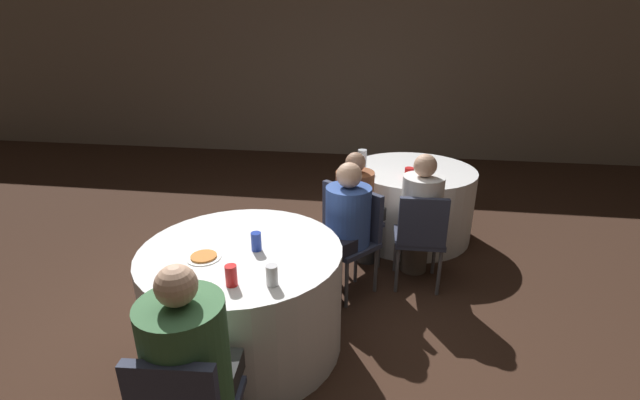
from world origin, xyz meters
TOP-DOWN VIEW (x-y plane):
  - ground_plane at (0.00, 0.00)m, footprint 16.00×16.00m
  - wall_back at (0.00, 5.03)m, footprint 16.00×0.06m
  - table_near at (-0.09, 0.00)m, footprint 1.32×1.32m
  - table_far at (1.10, 1.91)m, footprint 1.27×1.27m
  - chair_near_northeast at (0.60, 0.82)m, footprint 0.56×0.56m
  - chair_far_south at (1.12, 0.87)m, footprint 0.41×0.41m
  - chair_far_southwest at (0.51, 1.05)m, footprint 0.56×0.56m
  - person_floral_shirt at (0.61, 1.19)m, footprint 0.45×0.48m
  - person_white_shirt at (1.12, 1.03)m, footprint 0.33×0.51m
  - person_green_jacket at (-0.01, -0.92)m, footprint 0.38×0.53m
  - person_blue_shirt at (0.50, 0.70)m, footprint 0.48×0.50m
  - pizza_plate_near at (-0.27, -0.15)m, footprint 0.21×0.21m
  - soda_can_silver at (0.22, -0.38)m, footprint 0.07×0.07m
  - soda_can_blue at (0.02, -0.00)m, footprint 0.07×0.07m
  - soda_can_red at (-0.00, -0.41)m, footprint 0.07×0.07m
  - cup_near at (-0.24, -0.45)m, footprint 0.08×0.08m
  - bottle_far at (0.59, 1.78)m, footprint 0.09×0.09m
  - cup_far at (1.05, 1.62)m, footprint 0.09×0.09m

SIDE VIEW (x-z plane):
  - ground_plane at x=0.00m, z-range 0.00..0.00m
  - table_near at x=-0.09m, z-range 0.00..0.74m
  - table_far at x=1.10m, z-range 0.00..0.74m
  - chair_near_northeast at x=0.60m, z-range 0.09..0.95m
  - chair_far_south at x=1.12m, z-range 0.09..0.95m
  - chair_far_southwest at x=0.51m, z-range 0.09..0.95m
  - person_floral_shirt at x=0.61m, z-range 0.01..1.11m
  - person_blue_shirt at x=0.50m, z-range 0.02..1.14m
  - person_white_shirt at x=1.12m, z-range 0.01..1.16m
  - person_green_jacket at x=-0.01m, z-range 0.02..1.21m
  - pizza_plate_near at x=-0.27m, z-range 0.74..0.76m
  - cup_far at x=1.05m, z-range 0.74..0.84m
  - cup_near at x=-0.24m, z-range 0.74..0.84m
  - soda_can_silver at x=0.22m, z-range 0.74..0.86m
  - soda_can_blue at x=0.02m, z-range 0.74..0.86m
  - soda_can_red at x=0.00m, z-range 0.74..0.86m
  - bottle_far at x=0.59m, z-range 0.74..0.95m
  - wall_back at x=0.00m, z-range 0.00..2.80m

